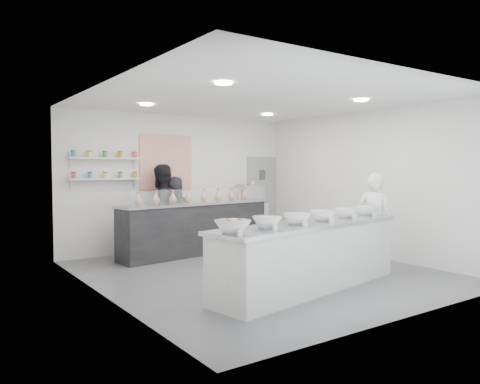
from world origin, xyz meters
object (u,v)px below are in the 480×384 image
object	(u,v)px
prep_counter	(310,256)
staff_left	(161,209)
back_bar	(197,228)
espresso_ledge	(242,223)
espresso_machine	(249,194)
staff_right	(175,214)
woman_prep	(375,221)

from	to	relation	value
prep_counter	staff_left	distance (m)	3.99
back_bar	espresso_ledge	world-z (taller)	back_bar
espresso_machine	staff_right	bearing A→B (deg)	-175.09
espresso_machine	woman_prep	distance (m)	3.73
prep_counter	espresso_machine	xyz separation A→B (m)	(1.80, 4.09, 0.70)
staff_right	prep_counter	bearing A→B (deg)	117.98
prep_counter	back_bar	distance (m)	3.48
prep_counter	staff_left	size ratio (longest dim) A/B	1.94
espresso_machine	back_bar	bearing A→B (deg)	-161.21
staff_right	espresso_machine	bearing A→B (deg)	-151.38
woman_prep	staff_right	distance (m)	4.18
prep_counter	staff_right	xyz separation A→B (m)	(-0.29, 3.91, 0.32)
espresso_machine	staff_right	xyz separation A→B (m)	(-2.10, -0.18, -0.38)
prep_counter	espresso_ledge	size ratio (longest dim) A/B	2.74
staff_right	espresso_ledge	bearing A→B (deg)	-150.86
back_bar	woman_prep	distance (m)	3.67
prep_counter	espresso_ledge	world-z (taller)	prep_counter
back_bar	woman_prep	world-z (taller)	woman_prep
espresso_machine	woman_prep	size ratio (longest dim) A/B	0.31
espresso_ledge	staff_right	world-z (taller)	staff_right
back_bar	staff_right	distance (m)	0.59
prep_counter	woman_prep	xyz separation A→B (m)	(1.95, 0.39, 0.37)
woman_prep	staff_right	bearing A→B (deg)	11.17
prep_counter	espresso_machine	size ratio (longest dim) A/B	6.87
espresso_ledge	woman_prep	distance (m)	3.74
espresso_machine	staff_left	bearing A→B (deg)	-175.74
staff_left	woman_prep	bearing A→B (deg)	109.22
woman_prep	back_bar	bearing A→B (deg)	10.87
staff_right	back_bar	bearing A→B (deg)	148.19
woman_prep	staff_left	bearing A→B (deg)	14.74
prep_counter	woman_prep	distance (m)	2.02
espresso_ledge	espresso_machine	world-z (taller)	espresso_machine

